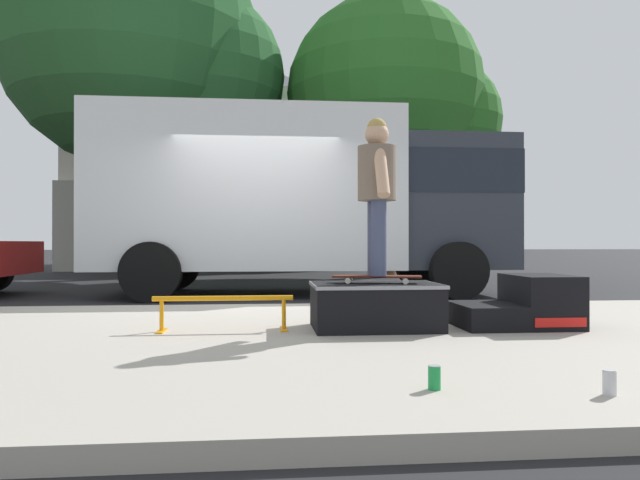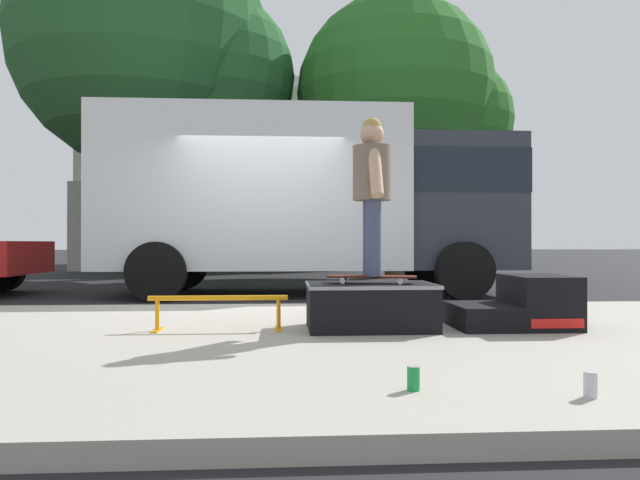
# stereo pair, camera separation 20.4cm
# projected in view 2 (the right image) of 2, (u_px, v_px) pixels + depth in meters

# --- Properties ---
(ground_plane) EXTENTS (140.00, 140.00, 0.00)m
(ground_plane) POSITION_uv_depth(u_px,v_px,m) (259.00, 309.00, 7.74)
(ground_plane) COLOR black
(sidewalk_slab) EXTENTS (50.00, 5.00, 0.12)m
(sidewalk_slab) POSITION_uv_depth(u_px,v_px,m) (243.00, 343.00, 4.75)
(sidewalk_slab) COLOR #A8A093
(sidewalk_slab) RESTS_ON ground
(skate_box) EXTENTS (1.12, 0.76, 0.40)m
(skate_box) POSITION_uv_depth(u_px,v_px,m) (370.00, 305.00, 5.13)
(skate_box) COLOR black
(skate_box) RESTS_ON sidewalk_slab
(kicker_ramp) EXTENTS (1.04, 0.73, 0.47)m
(kicker_ramp) POSITION_uv_depth(u_px,v_px,m) (521.00, 306.00, 5.21)
(kicker_ramp) COLOR black
(kicker_ramp) RESTS_ON sidewalk_slab
(grind_rail) EXTENTS (1.21, 0.28, 0.30)m
(grind_rail) POSITION_uv_depth(u_px,v_px,m) (218.00, 305.00, 5.05)
(grind_rail) COLOR orange
(grind_rail) RESTS_ON sidewalk_slab
(skateboard) EXTENTS (0.80, 0.36, 0.07)m
(skateboard) POSITION_uv_depth(u_px,v_px,m) (372.00, 277.00, 5.12)
(skateboard) COLOR #4C1E14
(skateboard) RESTS_ON skate_box
(skater_kid) EXTENTS (0.34, 0.72, 1.40)m
(skater_kid) POSITION_uv_depth(u_px,v_px,m) (372.00, 183.00, 5.12)
(skater_kid) COLOR #3F4766
(skater_kid) RESTS_ON skateboard
(soda_can) EXTENTS (0.07, 0.07, 0.13)m
(soda_can) POSITION_uv_depth(u_px,v_px,m) (413.00, 378.00, 2.99)
(soda_can) COLOR #198C3F
(soda_can) RESTS_ON sidewalk_slab
(soda_can_b) EXTENTS (0.07, 0.07, 0.13)m
(soda_can_b) POSITION_uv_depth(u_px,v_px,m) (590.00, 385.00, 2.85)
(soda_can_b) COLOR silver
(soda_can_b) RESTS_ON sidewalk_slab
(box_truck) EXTENTS (6.91, 2.63, 3.05)m
(box_truck) POSITION_uv_depth(u_px,v_px,m) (311.00, 195.00, 9.99)
(box_truck) COLOR silver
(box_truck) RESTS_ON ground
(street_tree_main) EXTENTS (5.59, 5.09, 7.25)m
(street_tree_main) POSITION_uv_depth(u_px,v_px,m) (407.00, 101.00, 15.01)
(street_tree_main) COLOR brown
(street_tree_main) RESTS_ON ground
(street_tree_neighbour) EXTENTS (7.02, 6.38, 9.11)m
(street_tree_neighbour) POSITION_uv_depth(u_px,v_px,m) (158.00, 51.00, 14.64)
(street_tree_neighbour) COLOR brown
(street_tree_neighbour) RESTS_ON ground
(house_behind) EXTENTS (9.54, 8.22, 8.40)m
(house_behind) POSITION_uv_depth(u_px,v_px,m) (227.00, 156.00, 22.40)
(house_behind) COLOR beige
(house_behind) RESTS_ON ground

